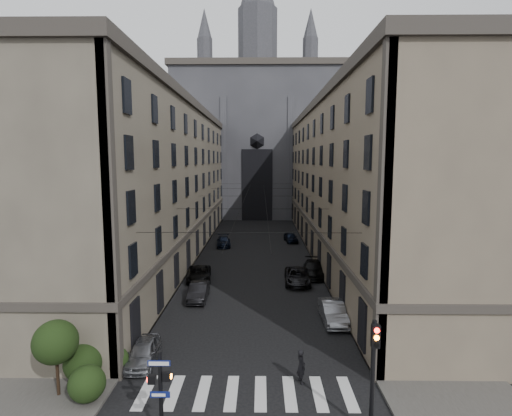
{
  "coord_description": "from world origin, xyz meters",
  "views": [
    {
      "loc": [
        0.75,
        -14.32,
        12.01
      ],
      "look_at": [
        0.44,
        10.63,
        8.97
      ],
      "focal_mm": 28.0,
      "sensor_mm": 36.0,
      "label": 1
    }
  ],
  "objects_px": {
    "pedestrian_signal_left": "(160,389)",
    "car_right_midfar": "(313,269)",
    "traffic_light_right": "(374,364)",
    "car_right_midnear": "(297,276)",
    "car_left_far": "(224,241)",
    "car_right_near": "(333,312)",
    "car_right_far": "(291,237)",
    "car_left_near": "(143,352)",
    "car_left_midfar": "(199,274)",
    "gothic_tower": "(258,133)",
    "pedestrian": "(301,366)",
    "car_left_midnear": "(199,291)"
  },
  "relations": [
    {
      "from": "pedestrian_signal_left",
      "to": "car_right_midfar",
      "type": "bearing_deg",
      "value": 68.32
    },
    {
      "from": "traffic_light_right",
      "to": "car_right_midnear",
      "type": "xyz_separation_m",
      "value": [
        -1.27,
        21.52,
        -2.56
      ]
    },
    {
      "from": "car_left_far",
      "to": "car_right_near",
      "type": "height_order",
      "value": "car_right_near"
    },
    {
      "from": "pedestrian_signal_left",
      "to": "car_right_far",
      "type": "xyz_separation_m",
      "value": [
        8.65,
        41.64,
        -1.63
      ]
    },
    {
      "from": "car_right_near",
      "to": "car_right_far",
      "type": "height_order",
      "value": "car_right_near"
    },
    {
      "from": "car_left_near",
      "to": "car_right_far",
      "type": "relative_size",
      "value": 0.98
    },
    {
      "from": "car_right_far",
      "to": "car_left_midfar",
      "type": "bearing_deg",
      "value": -126.14
    },
    {
      "from": "car_left_far",
      "to": "car_right_far",
      "type": "xyz_separation_m",
      "value": [
        9.58,
        2.97,
        0.03
      ]
    },
    {
      "from": "car_left_far",
      "to": "car_right_far",
      "type": "relative_size",
      "value": 1.12
    },
    {
      "from": "pedestrian_signal_left",
      "to": "car_right_far",
      "type": "distance_m",
      "value": 42.56
    },
    {
      "from": "traffic_light_right",
      "to": "car_right_far",
      "type": "distance_m",
      "value": 41.31
    },
    {
      "from": "pedestrian_signal_left",
      "to": "traffic_light_right",
      "type": "distance_m",
      "value": 9.18
    },
    {
      "from": "gothic_tower",
      "to": "traffic_light_right",
      "type": "distance_m",
      "value": 74.67
    },
    {
      "from": "pedestrian_signal_left",
      "to": "traffic_light_right",
      "type": "relative_size",
      "value": 0.77
    },
    {
      "from": "car_right_near",
      "to": "car_right_far",
      "type": "xyz_separation_m",
      "value": [
        -0.99,
        28.94,
        -0.07
      ]
    },
    {
      "from": "car_left_near",
      "to": "car_right_midnear",
      "type": "distance_m",
      "value": 18.69
    },
    {
      "from": "gothic_tower",
      "to": "traffic_light_right",
      "type": "height_order",
      "value": "gothic_tower"
    },
    {
      "from": "gothic_tower",
      "to": "car_left_far",
      "type": "distance_m",
      "value": 39.03
    },
    {
      "from": "car_right_far",
      "to": "pedestrian",
      "type": "bearing_deg",
      "value": -100.47
    },
    {
      "from": "gothic_tower",
      "to": "pedestrian",
      "type": "distance_m",
      "value": 71.05
    },
    {
      "from": "traffic_light_right",
      "to": "car_right_midfar",
      "type": "xyz_separation_m",
      "value": [
        0.6,
        24.01,
        -2.53
      ]
    },
    {
      "from": "traffic_light_right",
      "to": "car_left_midfar",
      "type": "xyz_separation_m",
      "value": [
        -10.99,
        22.29,
        -2.6
      ]
    },
    {
      "from": "gothic_tower",
      "to": "pedestrian_signal_left",
      "type": "bearing_deg",
      "value": -92.74
    },
    {
      "from": "gothic_tower",
      "to": "pedestrian_signal_left",
      "type": "relative_size",
      "value": 14.5
    },
    {
      "from": "car_left_near",
      "to": "car_right_midfar",
      "type": "distance_m",
      "value": 21.8
    },
    {
      "from": "car_right_near",
      "to": "car_right_midnear",
      "type": "height_order",
      "value": "car_right_near"
    },
    {
      "from": "car_right_midnear",
      "to": "car_right_far",
      "type": "xyz_separation_m",
      "value": [
        0.81,
        19.7,
        -0.03
      ]
    },
    {
      "from": "car_left_near",
      "to": "car_right_far",
      "type": "height_order",
      "value": "car_right_far"
    },
    {
      "from": "car_left_midnear",
      "to": "car_left_near",
      "type": "bearing_deg",
      "value": -99.4
    },
    {
      "from": "car_left_far",
      "to": "car_right_far",
      "type": "distance_m",
      "value": 10.03
    },
    {
      "from": "car_left_near",
      "to": "car_right_near",
      "type": "bearing_deg",
      "value": 24.34
    },
    {
      "from": "pedestrian_signal_left",
      "to": "car_left_far",
      "type": "distance_m",
      "value": 38.72
    },
    {
      "from": "car_left_midnear",
      "to": "car_right_near",
      "type": "relative_size",
      "value": 0.93
    },
    {
      "from": "car_left_midnear",
      "to": "car_right_midfar",
      "type": "height_order",
      "value": "car_right_midfar"
    },
    {
      "from": "car_right_near",
      "to": "car_right_midfar",
      "type": "bearing_deg",
      "value": 88.94
    },
    {
      "from": "pedestrian_signal_left",
      "to": "car_right_midfar",
      "type": "height_order",
      "value": "pedestrian_signal_left"
    },
    {
      "from": "car_left_near",
      "to": "car_left_midfar",
      "type": "bearing_deg",
      "value": 84.76
    },
    {
      "from": "car_right_near",
      "to": "pedestrian",
      "type": "distance_m",
      "value": 8.8
    },
    {
      "from": "car_left_far",
      "to": "pedestrian",
      "type": "height_order",
      "value": "pedestrian"
    },
    {
      "from": "pedestrian_signal_left",
      "to": "car_left_midnear",
      "type": "distance_m",
      "value": 17.43
    },
    {
      "from": "car_right_far",
      "to": "car_right_near",
      "type": "bearing_deg",
      "value": -95.13
    },
    {
      "from": "car_left_far",
      "to": "car_right_midfar",
      "type": "bearing_deg",
      "value": -59.46
    },
    {
      "from": "gothic_tower",
      "to": "car_right_far",
      "type": "xyz_separation_m",
      "value": [
        5.13,
        -31.81,
        -17.1
      ]
    },
    {
      "from": "car_right_far",
      "to": "car_right_midnear",
      "type": "bearing_deg",
      "value": -99.43
    },
    {
      "from": "pedestrian_signal_left",
      "to": "car_left_midfar",
      "type": "bearing_deg",
      "value": 94.72
    },
    {
      "from": "pedestrian_signal_left",
      "to": "car_right_near",
      "type": "distance_m",
      "value": 16.02
    },
    {
      "from": "car_left_far",
      "to": "pedestrian",
      "type": "relative_size",
      "value": 2.45
    },
    {
      "from": "car_left_far",
      "to": "car_right_near",
      "type": "relative_size",
      "value": 0.99
    },
    {
      "from": "car_left_far",
      "to": "car_right_far",
      "type": "height_order",
      "value": "car_right_far"
    },
    {
      "from": "pedestrian",
      "to": "car_right_midnear",
      "type": "bearing_deg",
      "value": -23.47
    }
  ]
}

